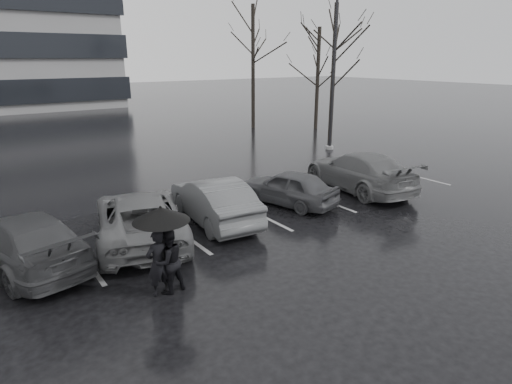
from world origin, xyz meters
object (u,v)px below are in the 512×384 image
object	(u,v)px
car_west_c	(25,241)
tree_east	(333,75)
car_main	(288,187)
pedestrian_left	(158,263)
tree_ne	(318,79)
car_west_a	(214,200)
tree_north	(253,68)
car_east	(359,171)
pedestrian_right	(168,261)
lamp_post	(333,82)
car_west_b	(140,217)

from	to	relation	value
car_west_c	tree_east	size ratio (longest dim) A/B	0.58
car_main	pedestrian_left	world-z (taller)	pedestrian_left
car_main	tree_ne	distance (m)	17.49
tree_east	tree_ne	size ratio (longest dim) A/B	1.14
car_west_a	pedestrian_left	distance (m)	4.48
tree_ne	car_west_c	bearing A→B (deg)	-150.22
car_main	car_west_c	bearing A→B (deg)	-16.20
tree_north	car_east	bearing A→B (deg)	-110.06
pedestrian_right	lamp_post	world-z (taller)	lamp_post
car_west_a	lamp_post	bearing A→B (deg)	-145.21
car_west_b	pedestrian_right	world-z (taller)	pedestrian_right
car_west_b	car_main	bearing A→B (deg)	-164.12
car_west_a	car_west_c	xyz separation A→B (m)	(-5.35, 0.02, -0.03)
car_main	tree_east	world-z (taller)	tree_east
pedestrian_right	tree_east	size ratio (longest dim) A/B	0.19
pedestrian_left	tree_north	size ratio (longest dim) A/B	0.18
car_main	tree_ne	bearing A→B (deg)	-151.70
car_west_a	tree_east	xyz separation A→B (m)	(12.91, 7.90, 3.30)
car_west_a	pedestrian_right	distance (m)	4.34
tree_ne	car_east	bearing A→B (deg)	-126.60
car_west_a	car_west_c	bearing A→B (deg)	6.03
pedestrian_left	pedestrian_right	bearing A→B (deg)	167.51
tree_east	tree_north	size ratio (longest dim) A/B	0.94
car_west_b	car_east	size ratio (longest dim) A/B	0.96
lamp_post	tree_ne	size ratio (longest dim) A/B	1.16
pedestrian_left	tree_ne	bearing A→B (deg)	-148.27
lamp_post	car_main	bearing A→B (deg)	-143.01
car_main	car_west_b	world-z (taller)	car_west_b
car_main	car_west_b	distance (m)	5.41
lamp_post	tree_north	world-z (taller)	tree_north
car_west_b	tree_ne	size ratio (longest dim) A/B	0.71
car_main	car_west_c	world-z (taller)	car_west_c
pedestrian_right	tree_east	bearing A→B (deg)	-153.75
pedestrian_right	tree_north	bearing A→B (deg)	-138.10
pedestrian_right	tree_ne	xyz separation A→B (m)	(18.37, 15.07, 2.76)
car_east	pedestrian_right	bearing A→B (deg)	25.78
tree_ne	tree_north	distance (m)	4.67
car_west_c	pedestrian_left	xyz separation A→B (m)	(2.16, -3.17, 0.09)
pedestrian_right	tree_east	xyz separation A→B (m)	(15.87, 11.07, 3.26)
car_west_a	pedestrian_left	bearing A→B (deg)	50.89
car_west_a	tree_ne	world-z (taller)	tree_ne
car_west_a	tree_east	distance (m)	15.49
tree_east	tree_ne	xyz separation A→B (m)	(2.50, 4.00, -0.50)
pedestrian_left	tree_ne	world-z (taller)	tree_ne
pedestrian_left	car_east	bearing A→B (deg)	-170.53
car_west_b	pedestrian_right	bearing A→B (deg)	96.59
car_west_c	tree_north	size ratio (longest dim) A/B	0.55
pedestrian_right	tree_north	size ratio (longest dim) A/B	0.17
car_west_a	tree_north	distance (m)	19.40
car_west_a	car_west_c	size ratio (longest dim) A/B	0.92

